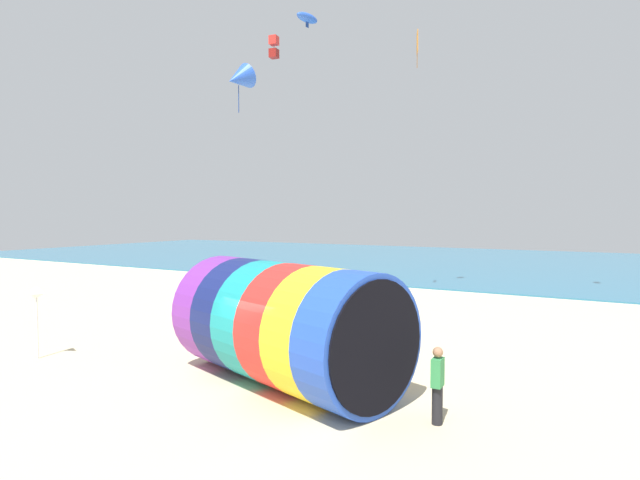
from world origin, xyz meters
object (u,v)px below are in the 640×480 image
kite_red_box (274,47)px  kite_blue_delta (239,78)px  giant_inflatable_tube (285,324)px  kite_blue_parafoil (307,18)px  beach_flag (40,296)px  kite_orange_diamond (417,43)px  kite_handler (437,385)px  bystander_near_water (265,287)px

kite_red_box → kite_blue_delta: (5.14, -9.82, -4.82)m
giant_inflatable_tube → kite_blue_parafoil: 16.95m
beach_flag → kite_orange_diamond: bearing=67.9°
kite_handler → kite_blue_delta: kite_blue_delta is taller
kite_blue_parafoil → bystander_near_water: 13.68m
kite_blue_delta → bystander_near_water: (-3.66, 6.71, -8.79)m
giant_inflatable_tube → bystander_near_water: giant_inflatable_tube is taller
kite_blue_parafoil → giant_inflatable_tube: bearing=-62.5°
kite_orange_diamond → beach_flag: kite_orange_diamond is taller
kite_orange_diamond → kite_handler: bearing=-70.0°
kite_blue_parafoil → beach_flag: size_ratio=0.61×
giant_inflatable_tube → kite_orange_diamond: 19.53m
kite_handler → bystander_near_water: size_ratio=1.00×
bystander_near_water → kite_red_box: bearing=115.5°
beach_flag → kite_blue_delta: bearing=52.6°
kite_handler → beach_flag: (-12.61, -1.27, 1.18)m
kite_orange_diamond → beach_flag: 21.84m
kite_orange_diamond → kite_red_box: size_ratio=1.45×
kite_blue_delta → kite_handler: bearing=-24.6°
beach_flag → bystander_near_water: bearing=88.4°
kite_handler → beach_flag: bearing=-174.2°
kite_red_box → bystander_near_water: size_ratio=0.77×
kite_orange_diamond → kite_blue_parafoil: kite_orange_diamond is taller
bystander_near_water → kite_handler: bearing=-41.0°
bystander_near_water → kite_orange_diamond: bearing=37.5°
kite_red_box → kite_blue_parafoil: kite_red_box is taller
kite_blue_delta → kite_orange_diamond: bearing=76.1°
kite_red_box → kite_blue_delta: 12.08m
kite_blue_delta → kite_blue_parafoil: bearing=98.6°
kite_handler → kite_blue_delta: (-8.62, 3.95, 8.79)m
giant_inflatable_tube → kite_handler: size_ratio=4.23×
kite_orange_diamond → beach_flag: (-6.89, -16.96, -11.90)m
giant_inflatable_tube → kite_red_box: size_ratio=5.49×
kite_orange_diamond → kite_blue_delta: kite_orange_diamond is taller
giant_inflatable_tube → bystander_near_water: (-7.87, 10.09, -0.79)m
giant_inflatable_tube → kite_blue_parafoil: size_ratio=5.16×
giant_inflatable_tube → kite_handler: 4.51m
kite_red_box → beach_flag: 19.54m
giant_inflatable_tube → kite_orange_diamond: size_ratio=3.79×
kite_blue_parafoil → beach_flag: kite_blue_parafoil is taller
beach_flag → kite_blue_parafoil: bearing=75.9°
kite_handler → kite_red_box: 23.75m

